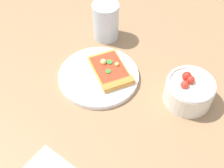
% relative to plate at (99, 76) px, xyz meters
% --- Properties ---
extents(ground_plane, '(2.40, 2.40, 0.00)m').
position_rel_plate_xyz_m(ground_plane, '(-0.03, -0.02, -0.01)').
color(ground_plane, '#93704C').
rests_on(ground_plane, ground).
extents(plate, '(0.22, 0.22, 0.01)m').
position_rel_plate_xyz_m(plate, '(0.00, 0.00, 0.00)').
color(plate, white).
rests_on(plate, ground_plane).
extents(pizza_slice_main, '(0.14, 0.16, 0.02)m').
position_rel_plate_xyz_m(pizza_slice_main, '(0.03, -0.02, 0.01)').
color(pizza_slice_main, gold).
rests_on(pizza_slice_main, plate).
extents(salad_bowl, '(0.12, 0.12, 0.09)m').
position_rel_plate_xyz_m(salad_bowl, '(0.10, -0.22, 0.03)').
color(salad_bowl, white).
rests_on(salad_bowl, ground_plane).
extents(soda_glass, '(0.08, 0.08, 0.12)m').
position_rel_plate_xyz_m(soda_glass, '(0.14, 0.11, 0.05)').
color(soda_glass, silver).
rests_on(soda_glass, ground_plane).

